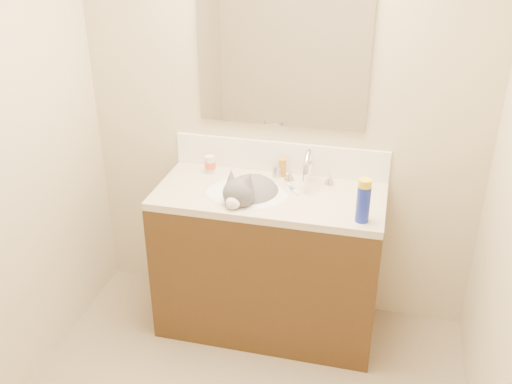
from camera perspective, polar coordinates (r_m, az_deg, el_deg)
The scene contains 16 objects.
room_shell at distance 1.86m, azimuth -5.03°, elevation 3.99°, with size 2.24×2.54×2.52m.
vanity_cabinet at distance 3.21m, azimuth 1.26°, elevation -7.24°, with size 1.20×0.55×0.82m, color #402811.
counter_slab at distance 2.99m, azimuth 1.35°, elevation -0.39°, with size 1.20×0.55×0.04m, color beige.
basin at distance 3.01m, azimuth -1.02°, elevation -1.24°, with size 0.45×0.36×0.14m, color white.
faucet at distance 3.03m, azimuth 5.26°, elevation 2.17°, with size 0.28×0.20×0.21m.
cat at distance 2.98m, azimuth -0.68°, elevation -0.51°, with size 0.36×0.45×0.33m.
backsplash at distance 3.17m, azimuth 2.41°, elevation 3.49°, with size 1.20×0.02×0.18m, color white.
mirror at distance 2.99m, azimuth 2.63°, elevation 13.93°, with size 0.90×0.02×0.80m, color white.
pill_bottle at distance 3.19m, azimuth -4.61°, elevation 2.78°, with size 0.05×0.05×0.10m, color silver.
pill_label at distance 3.19m, azimuth -4.61°, elevation 2.73°, with size 0.06×0.06×0.04m, color #F65629.
silver_jar at distance 3.14m, azimuth 2.12°, elevation 2.10°, with size 0.05×0.05×0.06m, color #B7B7BC.
amber_bottle at distance 3.14m, azimuth 2.66°, elevation 2.46°, with size 0.04×0.04×0.10m, color #C27916.
toothbrush at distance 3.01m, azimuth 3.65°, elevation 0.32°, with size 0.01×0.14×0.01m, color silver.
toothbrush_head at distance 3.01m, azimuth 3.65°, elevation 0.39°, with size 0.02×0.03×0.02m, color #5D83C7.
spray_can at distance 2.72m, azimuth 10.66°, elevation -1.22°, with size 0.07×0.07×0.18m, color #1626A0.
spray_cap at distance 2.67m, azimuth 10.86°, elevation 0.86°, with size 0.06×0.06×0.04m, color yellow.
Camera 1 is at (0.57, -1.62, 2.21)m, focal length 40.00 mm.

